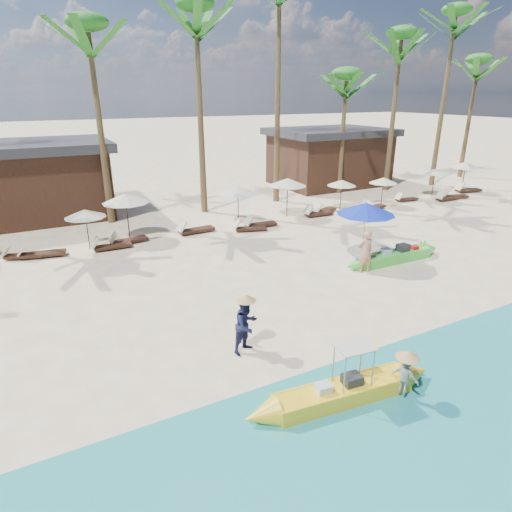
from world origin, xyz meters
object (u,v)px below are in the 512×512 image
yellow_canoe (343,392)px  tourist (365,251)px  green_canoe (394,256)px  blue_umbrella (366,209)px

yellow_canoe → tourist: size_ratio=3.13×
green_canoe → blue_umbrella: blue_umbrella is taller
tourist → blue_umbrella: 1.87m
tourist → blue_umbrella: blue_umbrella is taller
tourist → blue_umbrella: (0.66, 0.92, 1.49)m
tourist → blue_umbrella: size_ratio=0.68×
green_canoe → tourist: bearing=-170.8°
green_canoe → blue_umbrella: size_ratio=2.17×
green_canoe → tourist: tourist is taller
green_canoe → blue_umbrella: 2.56m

